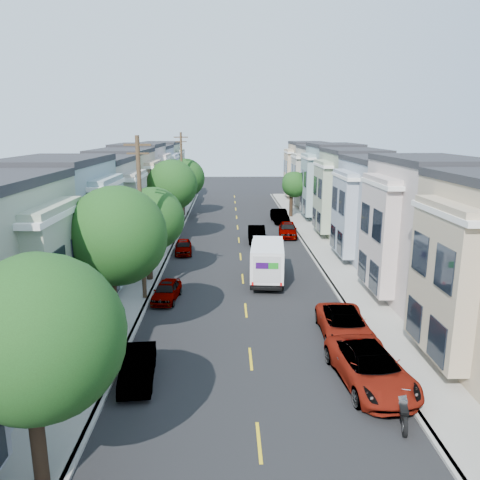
% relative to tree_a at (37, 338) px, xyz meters
% --- Properties ---
extents(ground, '(160.00, 160.00, 0.00)m').
position_rel_tree_a_xyz_m(ground, '(6.30, 13.95, -4.89)').
color(ground, black).
rests_on(ground, ground).
extents(road_slab, '(12.00, 70.00, 0.02)m').
position_rel_tree_a_xyz_m(road_slab, '(6.30, 28.95, -4.88)').
color(road_slab, black).
rests_on(road_slab, ground).
extents(curb_left, '(0.30, 70.00, 0.15)m').
position_rel_tree_a_xyz_m(curb_left, '(0.25, 28.95, -4.82)').
color(curb_left, gray).
rests_on(curb_left, ground).
extents(curb_right, '(0.30, 70.00, 0.15)m').
position_rel_tree_a_xyz_m(curb_right, '(12.35, 28.95, -4.82)').
color(curb_right, gray).
rests_on(curb_right, ground).
extents(sidewalk_left, '(2.60, 70.00, 0.15)m').
position_rel_tree_a_xyz_m(sidewalk_left, '(-1.05, 28.95, -4.82)').
color(sidewalk_left, gray).
rests_on(sidewalk_left, ground).
extents(sidewalk_right, '(2.60, 70.00, 0.15)m').
position_rel_tree_a_xyz_m(sidewalk_right, '(13.65, 28.95, -4.82)').
color(sidewalk_right, gray).
rests_on(sidewalk_right, ground).
extents(centerline, '(0.12, 70.00, 0.01)m').
position_rel_tree_a_xyz_m(centerline, '(6.30, 28.95, -4.89)').
color(centerline, gold).
rests_on(centerline, ground).
extents(townhouse_row_left, '(5.00, 70.00, 8.50)m').
position_rel_tree_a_xyz_m(townhouse_row_left, '(-4.85, 28.95, -4.89)').
color(townhouse_row_left, '#939CA9').
rests_on(townhouse_row_left, ground).
extents(townhouse_row_right, '(5.00, 70.00, 8.50)m').
position_rel_tree_a_xyz_m(townhouse_row_right, '(17.45, 28.95, -4.89)').
color(townhouse_row_right, '#939CA9').
rests_on(townhouse_row_right, ground).
extents(tree_a, '(4.70, 4.70, 7.26)m').
position_rel_tree_a_xyz_m(tree_a, '(0.00, 0.00, 0.00)').
color(tree_a, black).
rests_on(tree_a, ground).
extents(tree_b, '(4.70, 4.70, 8.00)m').
position_rel_tree_a_xyz_m(tree_b, '(-0.00, 9.34, 0.73)').
color(tree_b, black).
rests_on(tree_b, ground).
extents(tree_c, '(4.36, 4.36, 6.68)m').
position_rel_tree_a_xyz_m(tree_c, '(-0.00, 19.71, -0.42)').
color(tree_c, black).
rests_on(tree_c, ground).
extents(tree_d, '(4.70, 4.70, 7.80)m').
position_rel_tree_a_xyz_m(tree_d, '(-0.00, 31.24, 0.54)').
color(tree_d, black).
rests_on(tree_d, ground).
extents(tree_e, '(4.70, 4.70, 7.04)m').
position_rel_tree_a_xyz_m(tree_e, '(0.00, 45.25, -0.22)').
color(tree_e, black).
rests_on(tree_e, ground).
extents(tree_far_r, '(3.10, 3.10, 5.57)m').
position_rel_tree_a_xyz_m(tree_far_r, '(13.20, 43.80, -0.93)').
color(tree_far_r, black).
rests_on(tree_far_r, ground).
extents(utility_pole_near, '(1.60, 0.26, 10.00)m').
position_rel_tree_a_xyz_m(utility_pole_near, '(0.00, 15.95, 0.26)').
color(utility_pole_near, '#42301E').
rests_on(utility_pole_near, ground).
extents(utility_pole_far, '(1.60, 0.26, 10.00)m').
position_rel_tree_a_xyz_m(utility_pole_far, '(0.00, 41.95, 0.26)').
color(utility_pole_far, '#42301E').
rests_on(utility_pole_far, ground).
extents(fedex_truck, '(2.23, 5.79, 2.78)m').
position_rel_tree_a_xyz_m(fedex_truck, '(8.02, 19.48, -3.34)').
color(fedex_truck, white).
rests_on(fedex_truck, ground).
extents(lead_sedan, '(1.62, 4.45, 1.48)m').
position_rel_tree_a_xyz_m(lead_sedan, '(7.98, 31.23, -4.16)').
color(lead_sedan, black).
rests_on(lead_sedan, ground).
extents(parked_left_b, '(1.68, 3.90, 1.26)m').
position_rel_tree_a_xyz_m(parked_left_b, '(1.40, 6.14, -4.26)').
color(parked_left_b, black).
rests_on(parked_left_b, ground).
extents(parked_left_c, '(1.81, 3.87, 1.21)m').
position_rel_tree_a_xyz_m(parked_left_c, '(1.40, 15.79, -4.29)').
color(parked_left_c, '#AEB7C8').
rests_on(parked_left_c, ground).
extents(parked_left_d, '(1.74, 3.85, 1.21)m').
position_rel_tree_a_xyz_m(parked_left_d, '(1.40, 27.08, -4.29)').
color(parked_left_d, '#45101D').
rests_on(parked_left_d, ground).
extents(parked_right_a, '(3.11, 5.78, 1.54)m').
position_rel_tree_a_xyz_m(parked_right_a, '(11.20, 5.54, -4.12)').
color(parked_right_a, '#4E5357').
rests_on(parked_right_a, ground).
extents(parked_right_b, '(2.57, 5.26, 1.44)m').
position_rel_tree_a_xyz_m(parked_right_b, '(11.20, 10.06, -4.17)').
color(parked_right_b, silver).
rests_on(parked_right_b, ground).
extents(parked_right_c, '(2.22, 4.79, 1.50)m').
position_rel_tree_a_xyz_m(parked_right_c, '(11.20, 33.31, -4.14)').
color(parked_right_c, black).
rests_on(parked_right_c, ground).
extents(parked_right_d, '(1.87, 4.57, 1.49)m').
position_rel_tree_a_xyz_m(parked_right_d, '(11.20, 40.66, -4.15)').
color(parked_right_d, black).
rests_on(parked_right_d, ground).
extents(motorcycle, '(0.31, 2.23, 0.89)m').
position_rel_tree_a_xyz_m(motorcycle, '(11.61, 2.97, -4.43)').
color(motorcycle, black).
rests_on(motorcycle, ground).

